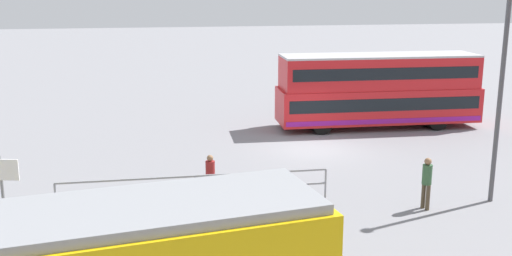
# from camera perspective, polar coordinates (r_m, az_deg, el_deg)

# --- Properties ---
(ground_plane) EXTENTS (160.00, 160.00, 0.00)m
(ground_plane) POSITION_cam_1_polar(r_m,az_deg,el_deg) (27.55, 5.56, -1.94)
(ground_plane) COLOR gray
(double_decker_bus) EXTENTS (10.47, 2.89, 3.81)m
(double_decker_bus) POSITION_cam_1_polar(r_m,az_deg,el_deg) (31.73, 11.51, 3.51)
(double_decker_bus) COLOR red
(double_decker_bus) RESTS_ON ground
(pedestrian_near_railing) EXTENTS (0.45, 0.45, 1.66)m
(pedestrian_near_railing) POSITION_cam_1_polar(r_m,az_deg,el_deg) (20.68, -4.36, -4.45)
(pedestrian_near_railing) COLOR #33384C
(pedestrian_near_railing) RESTS_ON ground
(pedestrian_crossing) EXTENTS (0.39, 0.39, 1.77)m
(pedestrian_crossing) POSITION_cam_1_polar(r_m,az_deg,el_deg) (20.67, 15.90, -4.73)
(pedestrian_crossing) COLOR #4C3F2D
(pedestrian_crossing) RESTS_ON ground
(pedestrian_railing) EXTENTS (9.14, 0.12, 1.08)m
(pedestrian_railing) POSITION_cam_1_polar(r_m,az_deg,el_deg) (20.36, -5.78, -5.38)
(pedestrian_railing) COLOR gray
(pedestrian_railing) RESTS_ON ground
(info_sign) EXTENTS (1.16, 0.31, 2.27)m
(info_sign) POSITION_cam_1_polar(r_m,az_deg,el_deg) (19.92, -23.07, -4.36)
(info_sign) COLOR slate
(info_sign) RESTS_ON ground
(street_lamp) EXTENTS (0.36, 0.36, 7.26)m
(street_lamp) POSITION_cam_1_polar(r_m,az_deg,el_deg) (21.46, 22.29, 4.21)
(street_lamp) COLOR #4C4C51
(street_lamp) RESTS_ON ground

